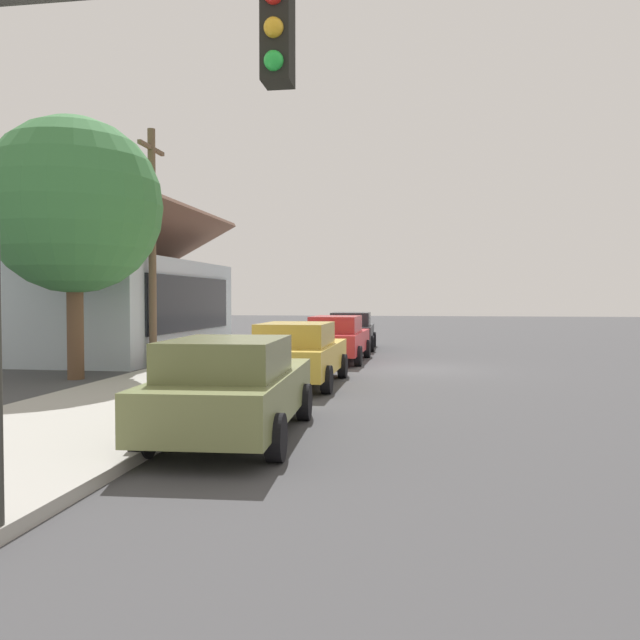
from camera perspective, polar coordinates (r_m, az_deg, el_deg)
name	(u,v)px	position (r m, az deg, el deg)	size (l,w,h in m)	color
ground_plane	(415,369)	(20.35, 8.35, -4.30)	(120.00, 120.00, 0.00)	#424244
sidewalk_curb	(240,364)	(21.14, -7.05, -3.84)	(60.00, 4.20, 0.16)	#A3A099
car_olive	(233,387)	(10.29, -7.68, -5.82)	(4.92, 2.25, 1.59)	olive
car_mustard	(299,353)	(16.39, -1.89, -2.91)	(4.84, 2.08, 1.59)	gold
car_cherry	(338,338)	(22.43, 1.55, -1.60)	(4.92, 2.01, 1.59)	red
car_charcoal	(351,330)	(27.97, 2.78, -0.91)	(4.62, 2.17, 1.59)	#2D3035
storefront_building	(103,304)	(26.43, -18.52, 1.31)	(11.09, 7.45, 5.65)	#ADBCC6
shade_tree	(74,206)	(18.89, -20.84, 9.33)	(4.73, 4.73, 7.06)	brown
traffic_light_main	(102,148)	(6.03, -18.65, 14.17)	(0.37, 2.79, 5.20)	#383833
utility_pole_wooden	(152,243)	(21.19, -14.54, 6.55)	(1.80, 0.24, 7.50)	brown
fire_hydrant_red	(285,350)	(21.19, -3.08, -2.68)	(0.22, 0.22, 0.71)	red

